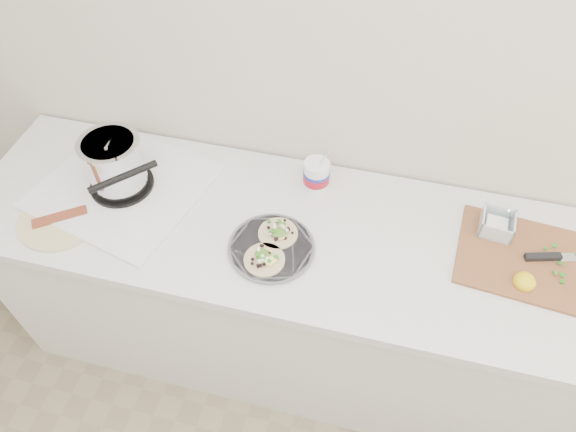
% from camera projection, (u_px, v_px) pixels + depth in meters
% --- Properties ---
extents(counter, '(2.44, 0.66, 0.90)m').
position_uv_depth(counter, '(313.00, 300.00, 2.04)').
color(counter, silver).
rests_on(counter, ground).
extents(stove, '(0.65, 0.62, 0.26)m').
position_uv_depth(stove, '(118.00, 171.00, 1.75)').
color(stove, silver).
rests_on(stove, counter).
extents(taco_plate, '(0.28, 0.28, 0.04)m').
position_uv_depth(taco_plate, '(271.00, 246.00, 1.63)').
color(taco_plate, '#59585F').
rests_on(taco_plate, counter).
extents(tub, '(0.09, 0.09, 0.21)m').
position_uv_depth(tub, '(317.00, 173.00, 1.78)').
color(tub, white).
rests_on(tub, counter).
extents(cutboard, '(0.50, 0.37, 0.07)m').
position_uv_depth(cutboard, '(533.00, 255.00, 1.61)').
color(cutboard, brown).
rests_on(cutboard, counter).
extents(bacon_plate, '(0.28, 0.28, 0.02)m').
position_uv_depth(bacon_plate, '(61.00, 219.00, 1.72)').
color(bacon_plate, '#C5B784').
rests_on(bacon_plate, counter).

